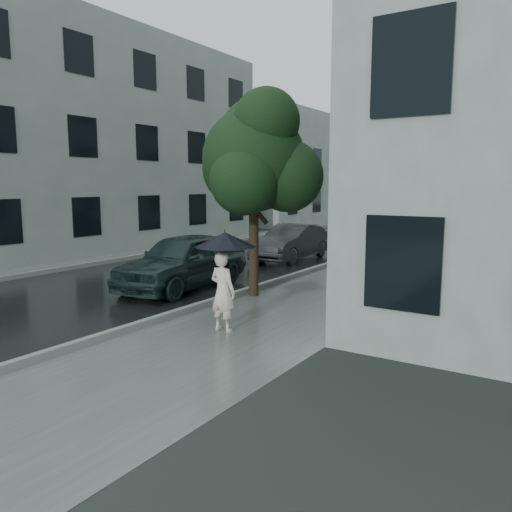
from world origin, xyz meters
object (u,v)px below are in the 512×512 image
Objects in this scene: pedestrian at (223,292)px; car_near at (183,261)px; car_far at (292,242)px; street_tree at (256,159)px; lamp_post at (365,173)px.

pedestrian reaches higher than car_near.
pedestrian reaches higher than car_far.
street_tree is at bearing -63.31° from pedestrian.
lamp_post is 3.66m from car_far.
lamp_post reaches higher than car_far.
lamp_post reaches higher than street_tree.
car_near is 6.18m from car_far.
pedestrian is 4.22m from street_tree.
pedestrian is at bearing -69.70° from car_far.
pedestrian is 0.30× the size of street_tree.
lamp_post is 1.28× the size of car_near.
car_near is (-2.15, -0.35, -2.70)m from street_tree.
pedestrian is at bearing -42.82° from car_near.
street_tree is 3.47m from car_near.
car_far is at bearing -145.82° from lamp_post.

